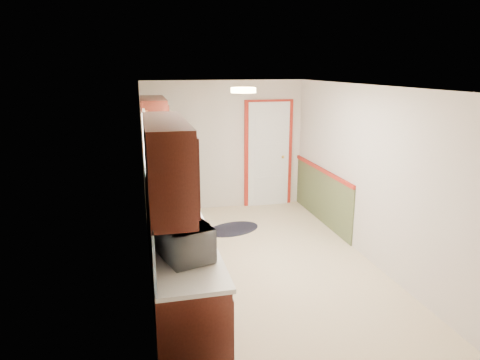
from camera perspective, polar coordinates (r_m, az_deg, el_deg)
room_shell at (r=5.65m, az=2.90°, el=0.19°), size 3.20×5.20×2.52m
kitchen_run at (r=5.28m, az=-9.29°, el=-5.48°), size 0.63×4.00×2.20m
back_wall_trim at (r=8.06m, az=5.28°, el=2.33°), size 1.12×2.30×2.08m
ceiling_fixture at (r=5.20m, az=0.45°, el=11.90°), size 0.30×0.30×0.06m
microwave at (r=3.95m, az=-7.50°, el=-7.44°), size 0.49×0.66×0.40m
refrigerator at (r=7.24m, az=-8.84°, el=0.32°), size 0.71×0.71×1.67m
rug at (r=7.19m, az=-0.94°, el=-6.55°), size 1.08×0.88×0.01m
cooktop at (r=6.71m, az=-9.96°, el=0.15°), size 0.52×0.63×0.02m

